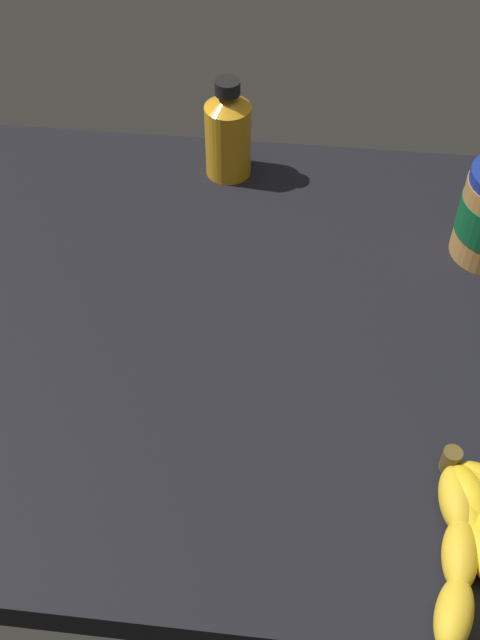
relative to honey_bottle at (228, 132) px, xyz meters
The scene contains 2 objects.
ground_plane 31.83cm from the honey_bottle, 76.54° to the right, with size 97.65×75.16×4.63cm, color black.
honey_bottle is the anchor object (origin of this frame).
Camera 1 is at (4.86, -62.45, 71.08)cm, focal length 43.37 mm.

